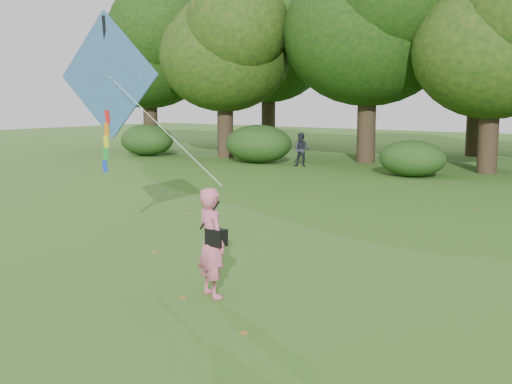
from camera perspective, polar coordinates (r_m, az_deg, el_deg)
The scene contains 7 objects.
ground at distance 9.41m, azimuth -5.55°, elevation -10.73°, with size 100.00×100.00×0.00m, color #265114.
man_kite_flyer at distance 9.96m, azimuth -3.96°, elevation -4.50°, with size 0.62×0.41×1.71m, color #D46482.
bystander_left at distance 28.81m, azimuth 4.09°, elevation 3.77°, with size 0.73×0.57×1.50m, color #252632.
crossbody_bag at distance 9.84m, azimuth -3.57°, elevation -3.98°, with size 0.43×0.20×0.70m.
flying_kite at distance 13.64m, azimuth -12.99°, elevation 9.87°, with size 5.58×1.73×3.31m.
shrub_band at distance 25.18m, azimuth 21.07°, elevation 2.80°, with size 39.15×3.22×1.88m.
fallen_leaves at distance 14.55m, azimuth 6.95°, elevation -3.84°, with size 11.02×11.38×0.01m.
Camera 1 is at (6.00, -6.56, 3.08)m, focal length 45.00 mm.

